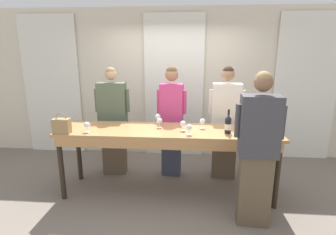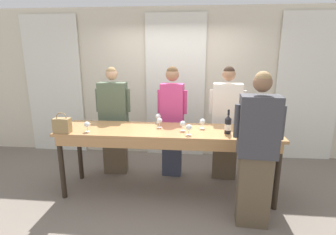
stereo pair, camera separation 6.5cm
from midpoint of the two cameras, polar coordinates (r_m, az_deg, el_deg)
ground_plane at (r=4.01m, az=0.37°, el=-15.82°), size 18.00×18.00×0.00m
wall_back at (r=5.07m, az=2.02°, el=7.30°), size 12.00×0.06×2.80m
curtain_panel_left at (r=5.70m, az=-23.20°, el=6.36°), size 1.12×0.03×2.69m
curtain_panel_center at (r=5.02m, az=1.96°, el=6.58°), size 1.12×0.03×2.69m
curtain_panel_right at (r=5.43m, az=28.42°, el=5.47°), size 1.12×0.03×2.69m
tasting_bar at (r=3.63m, az=0.35°, el=-4.23°), size 3.02×0.73×0.96m
wine_bottle at (r=3.51m, az=13.43°, el=-1.56°), size 0.09×0.09×0.32m
handbag at (r=3.71m, az=-21.60°, el=-1.55°), size 0.22×0.12×0.28m
wine_glass_front_left at (r=3.55m, az=3.76°, el=-1.40°), size 0.08×0.08×0.14m
wine_glass_front_mid at (r=3.92m, az=-1.68°, el=0.15°), size 0.08×0.08×0.14m
wine_glass_front_right at (r=3.65m, az=-16.74°, el=-1.53°), size 0.08×0.08×0.14m
wine_glass_center_left at (r=3.70m, az=-1.36°, el=-0.73°), size 0.08×0.08×0.14m
wine_glass_center_mid at (r=3.38m, az=5.09°, el=-2.22°), size 0.08×0.08×0.14m
wine_glass_center_right at (r=3.68m, az=8.01°, el=-0.93°), size 0.08×0.08×0.14m
guest_olive_jacket at (r=4.37m, az=-11.26°, el=-0.76°), size 0.56×0.26×1.77m
guest_pink_top at (r=4.19m, az=1.35°, el=-0.48°), size 0.48×0.23×1.79m
guest_cream_sweater at (r=4.22m, az=12.97°, el=-1.23°), size 0.56×0.29×1.79m
host_pouring at (r=3.14m, az=19.30°, el=-6.97°), size 0.54×0.30×1.81m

